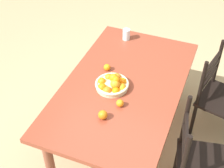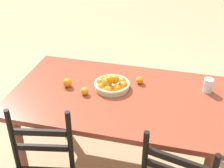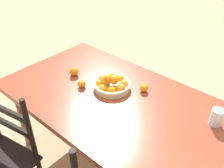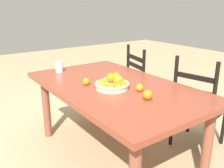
{
  "view_description": "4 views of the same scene",
  "coord_description": "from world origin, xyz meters",
  "views": [
    {
      "loc": [
        2.05,
        0.7,
        2.63
      ],
      "look_at": [
        0.07,
        -0.08,
        0.77
      ],
      "focal_mm": 52.2,
      "sensor_mm": 36.0,
      "label": 1
    },
    {
      "loc": [
        -0.45,
        2.01,
        2.09
      ],
      "look_at": [
        0.07,
        -0.08,
        0.77
      ],
      "focal_mm": 49.18,
      "sensor_mm": 36.0,
      "label": 2
    },
    {
      "loc": [
        -0.98,
        1.11,
        1.85
      ],
      "look_at": [
        0.07,
        -0.08,
        0.77
      ],
      "focal_mm": 39.73,
      "sensor_mm": 36.0,
      "label": 3
    },
    {
      "loc": [
        1.7,
        -1.24,
        1.41
      ],
      "look_at": [
        0.07,
        -0.08,
        0.77
      ],
      "focal_mm": 39.69,
      "sensor_mm": 36.0,
      "label": 4
    }
  ],
  "objects": [
    {
      "name": "dining_table",
      "position": [
        0.0,
        0.0,
        0.64
      ],
      "size": [
        1.73,
        1.01,
        0.73
      ],
      "color": "brown",
      "rests_on": "ground"
    },
    {
      "name": "orange_loose_2",
      "position": [
        0.26,
        0.07,
        0.76
      ],
      "size": [
        0.06,
        0.06,
        0.06
      ],
      "primitive_type": "sphere",
      "color": "orange",
      "rests_on": "dining_table"
    },
    {
      "name": "fruit_bowl",
      "position": [
        0.07,
        -0.07,
        0.77
      ],
      "size": [
        0.3,
        0.3,
        0.14
      ],
      "color": "beige",
      "rests_on": "dining_table"
    },
    {
      "name": "orange_loose_0",
      "position": [
        -0.14,
        -0.21,
        0.76
      ],
      "size": [
        0.06,
        0.06,
        0.06
      ],
      "primitive_type": "sphere",
      "color": "orange",
      "rests_on": "dining_table"
    },
    {
      "name": "orange_loose_1",
      "position": [
        0.44,
        -0.01,
        0.76
      ],
      "size": [
        0.08,
        0.08,
        0.08
      ],
      "primitive_type": "sphere",
      "color": "orange",
      "rests_on": "dining_table"
    },
    {
      "name": "ground_plane",
      "position": [
        0.0,
        0.0,
        0.0
      ],
      "size": [
        12.0,
        12.0,
        0.0
      ],
      "primitive_type": "plane",
      "color": "tan"
    },
    {
      "name": "chair_by_cabinet",
      "position": [
        -0.48,
        0.84,
        0.44
      ],
      "size": [
        0.55,
        0.55,
        0.93
      ],
      "rotation": [
        0.0,
        0.0,
        2.92
      ],
      "color": "black",
      "rests_on": "ground"
    },
    {
      "name": "drinking_glass",
      "position": [
        -0.69,
        -0.22,
        0.79
      ],
      "size": [
        0.08,
        0.08,
        0.12
      ],
      "primitive_type": "cylinder",
      "color": "silver",
      "rests_on": "dining_table"
    },
    {
      "name": "chair_near_window",
      "position": [
        0.35,
        0.78,
        0.43
      ],
      "size": [
        0.52,
        0.52,
        0.95
      ],
      "rotation": [
        0.0,
        0.0,
        3.34
      ],
      "color": "black",
      "rests_on": "ground"
    }
  ]
}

